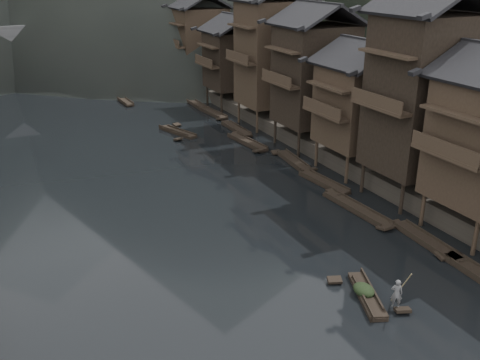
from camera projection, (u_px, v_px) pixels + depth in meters
water at (259, 280)px, 32.56m from camera, size 300.00×300.00×0.00m
right_bank at (342, 87)px, 79.75m from camera, size 40.00×200.00×1.80m
stilt_houses at (324, 63)px, 52.48m from camera, size 9.00×67.60×16.97m
moored_sampans at (289, 161)px, 51.79m from camera, size 3.18×56.47×0.47m
midriver_boats at (134, 105)px, 72.35m from camera, size 4.25×34.51×0.45m
stone_bridge at (63, 46)px, 90.79m from camera, size 40.00×6.00×9.00m
hero_sampan at (367, 294)px, 30.81m from camera, size 2.64×4.99×0.44m
cargo_heap at (364, 285)px, 30.75m from camera, size 1.11×1.45×0.66m
boatman at (397, 290)px, 29.29m from camera, size 0.76×0.72×1.76m
bamboo_pole at (405, 249)px, 28.44m from camera, size 0.68×2.02×3.23m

